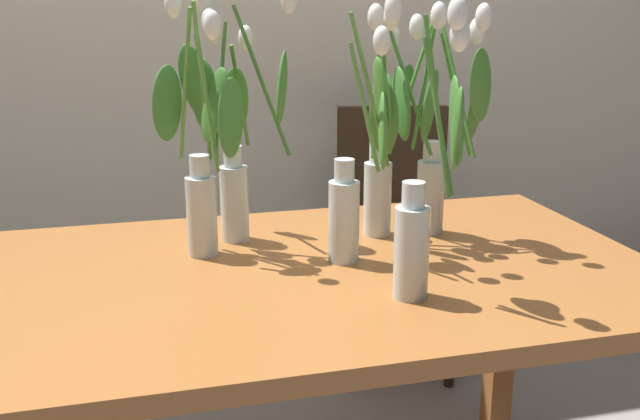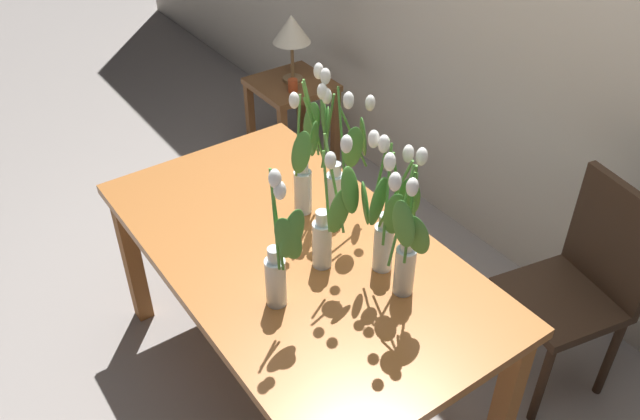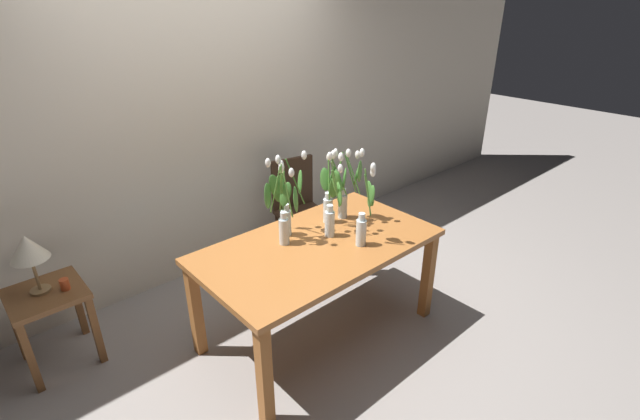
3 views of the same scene
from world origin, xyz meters
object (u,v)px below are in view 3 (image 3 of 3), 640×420
Objects in this scene: tulip_vase_3 at (282,209)px; tulip_vase_4 at (345,189)px; tulip_vase_2 at (333,210)px; dining_chair at (298,204)px; side_table at (49,307)px; pillar_candle at (65,284)px; table_lamp at (28,249)px; dining_table at (318,255)px; tulip_vase_1 at (364,218)px; tulip_vase_5 at (331,196)px; tulip_vase_0 at (287,205)px.

tulip_vase_3 is 0.55m from tulip_vase_4.
tulip_vase_4 is (0.23, 0.12, 0.05)m from tulip_vase_2.
dining_chair is (0.43, 0.91, -0.40)m from tulip_vase_2.
tulip_vase_2 is 1.03× the size of side_table.
pillar_candle is at bearing -28.84° from side_table.
tulip_vase_2 is at bearing -29.34° from table_lamp.
tulip_vase_2 is (0.16, 0.03, 0.27)m from dining_table.
table_lamp is at bearing 145.87° from tulip_vase_1.
dining_table is 4.02× the size of table_lamp.
tulip_vase_1 reaches higher than dining_table.
tulip_vase_2 reaches higher than side_table.
dining_chair is 2.06m from side_table.
pillar_candle is (-1.20, 0.70, -0.39)m from tulip_vase_3.
tulip_vase_2 is at bearing -115.41° from dining_chair.
tulip_vase_3 is 0.44m from tulip_vase_5.
tulip_vase_2 is 0.61× the size of dining_chair.
side_table is (-1.63, 0.90, -0.49)m from tulip_vase_2.
dining_table is 1.72× the size of dining_chair.
tulip_vase_2 is 1.03× the size of tulip_vase_5.
dining_chair is at bearing 72.16° from tulip_vase_1.
tulip_vase_1 is at bearing -41.81° from dining_table.
side_table is at bearing 151.16° from pillar_candle.
pillar_candle is at bearing 147.18° from dining_table.
tulip_vase_4 is 1.93m from pillar_candle.
table_lamp is (-1.87, 0.80, -0.12)m from tulip_vase_4.
table_lamp reaches higher than dining_chair.
pillar_candle is at bearing 157.60° from tulip_vase_4.
tulip_vase_4 is 2.09m from side_table.
side_table is (-1.40, 0.69, -0.52)m from tulip_vase_0.
tulip_vase_5 is at bearing 0.62° from tulip_vase_3.
side_table is at bearing 157.20° from tulip_vase_4.
table_lamp is (-1.42, 0.71, -0.10)m from tulip_vase_0.
tulip_vase_0 is 1.49m from pillar_candle.
tulip_vase_0 is 1.07× the size of side_table.
table_lamp reaches higher than pillar_candle.
dining_chair is (0.66, 0.70, -0.43)m from tulip_vase_0.
table_lamp is at bearing 156.22° from tulip_vase_5.
pillar_candle is at bearing -178.11° from dining_chair.
tulip_vase_5 reaches higher than side_table.
tulip_vase_1 is 0.96× the size of tulip_vase_3.
dining_table is at bearing -147.21° from tulip_vase_5.
tulip_vase_2 reaches higher than tulip_vase_4.
tulip_vase_0 reaches higher than side_table.
tulip_vase_4 is at bearing -2.13° from tulip_vase_3.
side_table is (-1.69, 1.14, -0.49)m from tulip_vase_1.
tulip_vase_0 is at bearing 169.33° from tulip_vase_4.
table_lamp is at bearing 156.85° from tulip_vase_4.
tulip_vase_5 is (0.34, -0.06, -0.01)m from tulip_vase_0.
tulip_vase_1 reaches higher than tulip_vase_4.
dining_chair is at bearing 57.87° from dining_table.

